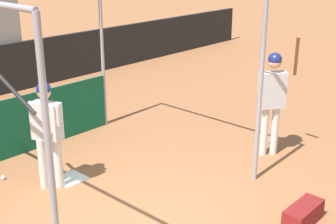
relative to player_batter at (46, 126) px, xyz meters
name	(u,v)px	position (x,y,z in m)	size (l,w,h in m)	color
batting_cage	(45,92)	(0.50, 0.74, 0.27)	(3.83, 3.77, 3.09)	gray
home_plate	(71,179)	(0.36, 0.00, -1.02)	(0.44, 0.44, 0.02)	white
player_batter	(46,126)	(0.00, 0.00, 0.00)	(0.64, 0.78, 1.85)	silver
player_waiting	(273,93)	(3.39, -1.87, 0.13)	(0.81, 0.63, 2.21)	silver
equipment_bag	(303,215)	(1.71, -3.41, -0.89)	(0.70, 0.28, 0.28)	maroon
baseball	(3,178)	(-0.39, 0.79, -0.99)	(0.07, 0.07, 0.07)	white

